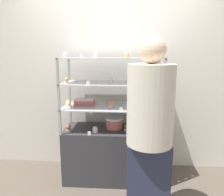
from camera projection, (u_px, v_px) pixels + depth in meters
name	position (u px, v px, depth m)	size (l,w,h in m)	color
ground_plane	(112.00, 177.00, 2.86)	(20.00, 20.00, 0.00)	brown
back_wall	(114.00, 75.00, 2.98)	(8.00, 0.05, 2.60)	silver
display_base	(112.00, 154.00, 2.79)	(1.19, 0.50, 0.67)	#333338
display_riser_lower	(112.00, 108.00, 2.67)	(1.19, 0.50, 0.29)	#99999E
display_riser_middle	(112.00, 84.00, 2.61)	(1.19, 0.50, 0.29)	#99999E
display_riser_upper	(112.00, 59.00, 2.55)	(1.19, 0.50, 0.29)	#99999E
layer_cake_centerpiece	(114.00, 123.00, 2.73)	(0.21, 0.21, 0.14)	#C66660
sheet_cake_frosted	(85.00, 102.00, 2.74)	(0.24, 0.17, 0.07)	#C66660
cupcake_0	(68.00, 128.00, 2.65)	(0.07, 0.07, 0.08)	#CCB28C
cupcake_1	(95.00, 130.00, 2.59)	(0.07, 0.07, 0.08)	white
cupcake_2	(127.00, 128.00, 2.65)	(0.07, 0.07, 0.08)	beige
cupcake_3	(156.00, 128.00, 2.63)	(0.07, 0.07, 0.08)	#CCB28C
price_tag_0	(89.00, 133.00, 2.51)	(0.04, 0.00, 0.04)	white
cupcake_4	(68.00, 104.00, 2.65)	(0.07, 0.07, 0.08)	beige
cupcake_5	(111.00, 105.00, 2.59)	(0.07, 0.07, 0.08)	white
cupcake_6	(158.00, 106.00, 2.53)	(0.07, 0.07, 0.08)	#CCB28C
price_tag_1	(121.00, 109.00, 2.42)	(0.04, 0.00, 0.04)	white
cupcake_7	(67.00, 80.00, 2.57)	(0.05, 0.05, 0.07)	#CCB28C
cupcake_8	(111.00, 81.00, 2.53)	(0.05, 0.05, 0.07)	white
cupcake_9	(159.00, 81.00, 2.49)	(0.05, 0.05, 0.07)	beige
price_tag_2	(88.00, 83.00, 2.39)	(0.04, 0.00, 0.04)	white
cupcake_10	(65.00, 55.00, 2.49)	(0.05, 0.05, 0.07)	beige
cupcake_11	(95.00, 55.00, 2.47)	(0.05, 0.05, 0.07)	beige
cupcake_12	(127.00, 55.00, 2.43)	(0.05, 0.05, 0.07)	#CCB28C
cupcake_13	(160.00, 55.00, 2.43)	(0.05, 0.05, 0.07)	#CCB28C
price_tag_3	(81.00, 56.00, 2.34)	(0.04, 0.00, 0.04)	white
customer_figure	(150.00, 130.00, 1.92)	(0.40, 0.40, 1.73)	#282D47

